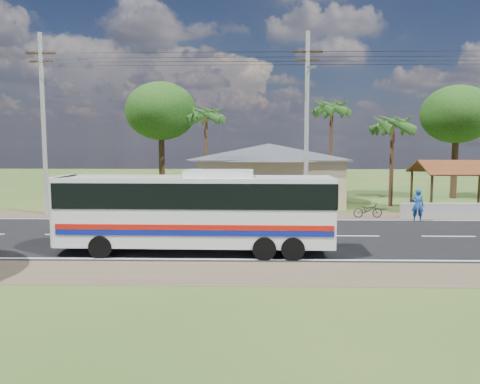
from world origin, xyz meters
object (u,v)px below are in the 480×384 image
object	(u,v)px
waiting_shed	(458,169)
coach_bus	(197,206)
motorcycle	(368,210)
person	(418,205)

from	to	relation	value
waiting_shed	coach_bus	bearing A→B (deg)	-141.99
waiting_shed	coach_bus	xyz separation A→B (m)	(-15.47, -12.09, -0.82)
motorcycle	person	world-z (taller)	person
motorcycle	person	xyz separation A→B (m)	(2.47, -1.29, 0.47)
coach_bus	person	size ratio (longest dim) A/B	5.86
waiting_shed	motorcycle	bearing A→B (deg)	-156.39
waiting_shed	person	world-z (taller)	waiting_shed
waiting_shed	person	xyz separation A→B (m)	(-3.93, -4.09, -1.81)
waiting_shed	coach_bus	world-z (taller)	waiting_shed
person	motorcycle	bearing A→B (deg)	-5.54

